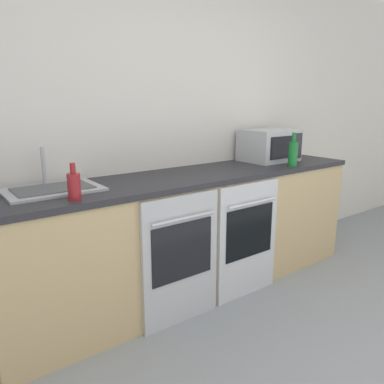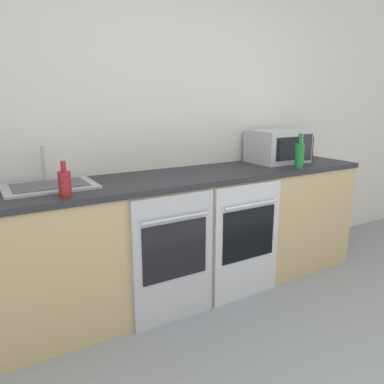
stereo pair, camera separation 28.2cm
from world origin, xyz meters
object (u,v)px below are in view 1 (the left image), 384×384
Objects in this scene: oven_right at (248,239)px; bottle_red at (74,186)px; bottle_green at (293,153)px; kettle at (293,146)px; sink at (52,189)px; oven_left at (181,260)px; microwave at (269,145)px.

oven_right is 1.38m from bottle_red.
bottle_green is at bearing -0.47° from bottle_red.
kettle reaches higher than oven_right.
sink reaches higher than bottle_red.
oven_right is at bearing -155.61° from kettle.
sink is at bearing -177.86° from kettle.
microwave is (1.27, 0.41, 0.63)m from oven_left.
bottle_red reaches higher than oven_right.
bottle_red is 2.36m from kettle.
oven_left is 1.34m from bottle_green.
bottle_red is 1.84m from bottle_green.
microwave is 1.94m from sink.
oven_right is at bearing -147.51° from microwave.
kettle is at bearing 9.72° from microwave.
oven_left is at bearing -175.57° from bottle_green.
oven_left is 1.85m from kettle.
microwave reaches higher than kettle.
kettle is (1.08, 0.49, 0.59)m from oven_right.
bottle_green is at bearing -9.31° from sink.
bottle_green reaches higher than oven_left.
bottle_green is (-0.07, -0.32, -0.03)m from microwave.
microwave is at bearing 9.16° from bottle_red.
sink reaches higher than oven_left.
kettle reaches higher than oven_left.
kettle is at bearing 38.75° from bottle_green.
oven_left is 3.18× the size of bottle_green.
microwave reaches higher than sink.
microwave is at bearing 78.08° from bottle_green.
microwave reaches higher than bottle_green.
microwave is at bearing 18.13° from oven_left.
sink is (-0.67, 0.40, 0.50)m from oven_left.
oven_left is 0.86m from bottle_red.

